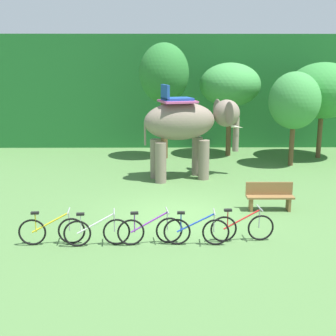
{
  "coord_description": "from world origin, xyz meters",
  "views": [
    {
      "loc": [
        -0.43,
        -13.09,
        4.64
      ],
      "look_at": [
        -0.29,
        1.0,
        1.3
      ],
      "focal_mm": 48.07,
      "sensor_mm": 36.0,
      "label": 1
    }
  ],
  "objects_px": {
    "bike_yellow": "(52,230)",
    "bike_blue": "(196,231)",
    "tree_center_left": "(323,91)",
    "tree_far_left": "(164,74)",
    "tree_far_right": "(294,101)",
    "bike_white": "(97,232)",
    "tree_center": "(230,85)",
    "bike_purple": "(150,230)",
    "bike_red": "(242,227)",
    "elephant": "(188,124)",
    "wooden_bench": "(270,195)"
  },
  "relations": [
    {
      "from": "bike_purple",
      "to": "bike_red",
      "type": "distance_m",
      "value": 2.43
    },
    {
      "from": "tree_center_left",
      "to": "tree_far_right",
      "type": "bearing_deg",
      "value": -137.34
    },
    {
      "from": "elephant",
      "to": "bike_white",
      "type": "relative_size",
      "value": 2.49
    },
    {
      "from": "bike_white",
      "to": "bike_red",
      "type": "height_order",
      "value": "same"
    },
    {
      "from": "tree_center",
      "to": "tree_far_left",
      "type": "bearing_deg",
      "value": -169.52
    },
    {
      "from": "bike_white",
      "to": "tree_center_left",
      "type": "bearing_deg",
      "value": 49.23
    },
    {
      "from": "bike_purple",
      "to": "bike_red",
      "type": "height_order",
      "value": "same"
    },
    {
      "from": "tree_far_left",
      "to": "bike_white",
      "type": "distance_m",
      "value": 11.6
    },
    {
      "from": "bike_blue",
      "to": "bike_yellow",
      "type": "bearing_deg",
      "value": 178.97
    },
    {
      "from": "tree_far_left",
      "to": "tree_center_left",
      "type": "relative_size",
      "value": 1.19
    },
    {
      "from": "tree_far_right",
      "to": "elephant",
      "type": "distance_m",
      "value": 5.41
    },
    {
      "from": "tree_far_right",
      "to": "bike_purple",
      "type": "xyz_separation_m",
      "value": [
        -6.19,
        -9.12,
        -2.56
      ]
    },
    {
      "from": "tree_far_right",
      "to": "bike_yellow",
      "type": "height_order",
      "value": "tree_far_right"
    },
    {
      "from": "elephant",
      "to": "bike_purple",
      "type": "relative_size",
      "value": 2.49
    },
    {
      "from": "tree_center_left",
      "to": "wooden_bench",
      "type": "bearing_deg",
      "value": -118.05
    },
    {
      "from": "tree_center_left",
      "to": "tree_far_left",
      "type": "bearing_deg",
      "value": -179.8
    },
    {
      "from": "bike_white",
      "to": "tree_center",
      "type": "bearing_deg",
      "value": 66.47
    },
    {
      "from": "tree_center",
      "to": "bike_purple",
      "type": "xyz_separation_m",
      "value": [
        -3.63,
        -11.38,
        -3.14
      ]
    },
    {
      "from": "tree_far_right",
      "to": "wooden_bench",
      "type": "distance_m",
      "value": 7.23
    },
    {
      "from": "bike_red",
      "to": "bike_blue",
      "type": "bearing_deg",
      "value": -168.81
    },
    {
      "from": "elephant",
      "to": "bike_yellow",
      "type": "xyz_separation_m",
      "value": [
        -3.87,
        -6.86,
        -1.82
      ]
    },
    {
      "from": "elephant",
      "to": "bike_purple",
      "type": "height_order",
      "value": "elephant"
    },
    {
      "from": "bike_yellow",
      "to": "bike_blue",
      "type": "xyz_separation_m",
      "value": [
        3.74,
        -0.07,
        0.0
      ]
    },
    {
      "from": "bike_purple",
      "to": "bike_red",
      "type": "bearing_deg",
      "value": 4.45
    },
    {
      "from": "tree_center_left",
      "to": "bike_white",
      "type": "relative_size",
      "value": 2.71
    },
    {
      "from": "tree_center",
      "to": "tree_center_left",
      "type": "bearing_deg",
      "value": -7.41
    },
    {
      "from": "tree_center",
      "to": "bike_purple",
      "type": "height_order",
      "value": "tree_center"
    },
    {
      "from": "elephant",
      "to": "bike_blue",
      "type": "distance_m",
      "value": 7.16
    },
    {
      "from": "bike_yellow",
      "to": "tree_far_right",
      "type": "bearing_deg",
      "value": 46.2
    },
    {
      "from": "tree_far_right",
      "to": "bike_red",
      "type": "xyz_separation_m",
      "value": [
        -3.76,
        -8.93,
        -2.56
      ]
    },
    {
      "from": "tree_center_left",
      "to": "bike_blue",
      "type": "xyz_separation_m",
      "value": [
        -6.83,
        -10.87,
        -2.89
      ]
    },
    {
      "from": "wooden_bench",
      "to": "tree_far_right",
      "type": "bearing_deg",
      "value": 68.92
    },
    {
      "from": "tree_far_right",
      "to": "bike_purple",
      "type": "height_order",
      "value": "tree_far_right"
    },
    {
      "from": "bike_red",
      "to": "tree_center_left",
      "type": "bearing_deg",
      "value": 62.2
    },
    {
      "from": "tree_far_left",
      "to": "tree_far_right",
      "type": "height_order",
      "value": "tree_far_left"
    },
    {
      "from": "tree_far_right",
      "to": "bike_white",
      "type": "height_order",
      "value": "tree_far_right"
    },
    {
      "from": "tree_center",
      "to": "bike_blue",
      "type": "relative_size",
      "value": 2.69
    },
    {
      "from": "bike_white",
      "to": "bike_blue",
      "type": "distance_m",
      "value": 2.56
    },
    {
      "from": "tree_center",
      "to": "elephant",
      "type": "bearing_deg",
      "value": -117.03
    },
    {
      "from": "tree_far_left",
      "to": "bike_red",
      "type": "distance_m",
      "value": 11.4
    },
    {
      "from": "bike_red",
      "to": "wooden_bench",
      "type": "relative_size",
      "value": 1.14
    },
    {
      "from": "tree_far_right",
      "to": "bike_white",
      "type": "bearing_deg",
      "value": -129.39
    },
    {
      "from": "tree_far_left",
      "to": "bike_blue",
      "type": "height_order",
      "value": "tree_far_left"
    },
    {
      "from": "elephant",
      "to": "bike_blue",
      "type": "bearing_deg",
      "value": -91.07
    },
    {
      "from": "bike_yellow",
      "to": "bike_red",
      "type": "bearing_deg",
      "value": 2.03
    },
    {
      "from": "tree_far_right",
      "to": "bike_blue",
      "type": "xyz_separation_m",
      "value": [
        -4.99,
        -9.17,
        -2.56
      ]
    },
    {
      "from": "tree_far_left",
      "to": "tree_center_left",
      "type": "xyz_separation_m",
      "value": [
        7.63,
        0.03,
        -0.77
      ]
    },
    {
      "from": "tree_far_right",
      "to": "tree_center_left",
      "type": "height_order",
      "value": "tree_center_left"
    },
    {
      "from": "elephant",
      "to": "tree_center_left",
      "type": "bearing_deg",
      "value": 30.44
    },
    {
      "from": "tree_center",
      "to": "wooden_bench",
      "type": "xyz_separation_m",
      "value": [
        0.12,
        -8.61,
        -3.04
      ]
    }
  ]
}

